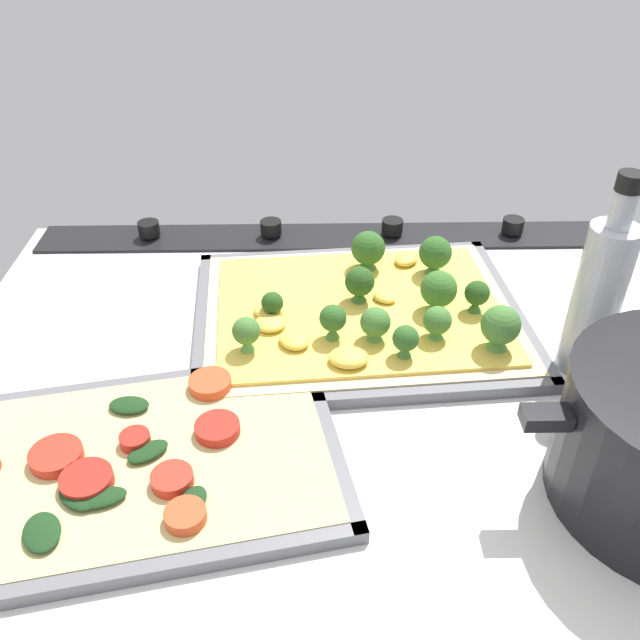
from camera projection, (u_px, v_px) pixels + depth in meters
ground_plane at (341, 389)px, 67.62cm from camera, size 80.44×64.58×3.00cm
stove_control_panel at (332, 234)px, 89.92cm from camera, size 77.23×7.00×2.60cm
baking_tray_front at (359, 318)px, 74.46cm from camera, size 37.73×30.96×1.30cm
broccoli_pizza at (370, 307)px, 73.18cm from camera, size 35.15×28.38×6.15cm
baking_tray_back at (141, 467)px, 56.64cm from camera, size 37.26×28.17×1.30cm
veggie_pizza_back at (138, 461)px, 56.17cm from camera, size 34.45×25.36×1.90cm
oil_bottle at (598, 295)px, 63.36cm from camera, size 4.64×4.64×20.70cm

